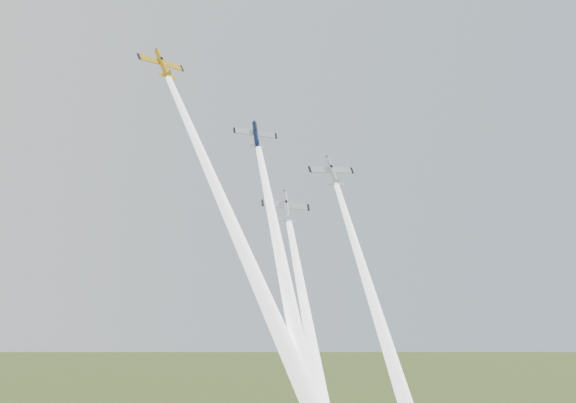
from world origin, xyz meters
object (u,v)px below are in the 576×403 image
(plane_silver_right, at_px, (332,172))
(plane_silver_low, at_px, (286,207))
(plane_yellow, at_px, (162,64))
(plane_navy, at_px, (256,134))

(plane_silver_right, bearing_deg, plane_silver_low, -133.25)
(plane_yellow, relative_size, plane_silver_low, 1.11)
(plane_silver_right, height_order, plane_silver_low, plane_silver_right)
(plane_yellow, bearing_deg, plane_silver_low, -50.78)
(plane_yellow, distance_m, plane_silver_right, 36.04)
(plane_silver_right, relative_size, plane_silver_low, 1.13)
(plane_silver_right, xyz_separation_m, plane_silver_low, (-17.65, -10.33, -8.86))
(plane_yellow, bearing_deg, plane_navy, -40.87)
(plane_yellow, xyz_separation_m, plane_silver_right, (32.34, -4.25, -15.33))
(plane_yellow, xyz_separation_m, plane_silver_low, (14.69, -14.58, -24.19))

